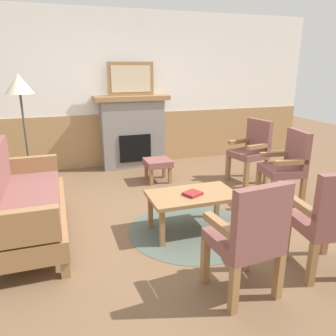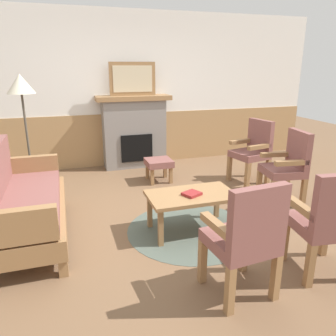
{
  "view_description": "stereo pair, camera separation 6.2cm",
  "coord_description": "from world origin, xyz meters",
  "px_view_note": "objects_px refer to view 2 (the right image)",
  "views": [
    {
      "loc": [
        -1.26,
        -3.39,
        1.78
      ],
      "look_at": [
        0.0,
        0.35,
        0.55
      ],
      "focal_mm": 35.23,
      "sensor_mm": 36.0,
      "label": 1
    },
    {
      "loc": [
        -1.2,
        -3.41,
        1.78
      ],
      "look_at": [
        0.0,
        0.35,
        0.55
      ],
      "focal_mm": 35.23,
      "sensor_mm": 36.0,
      "label": 2
    }
  ],
  "objects_px": {
    "coffee_table": "(192,198)",
    "book_on_table": "(192,194)",
    "framed_picture": "(133,79)",
    "armchair_front_center": "(328,219)",
    "armchair_near_fireplace": "(253,149)",
    "fireplace": "(134,131)",
    "footstool": "(159,164)",
    "armchair_front_left": "(246,235)",
    "armchair_by_window_left": "(288,164)",
    "couch": "(25,203)",
    "floor_lamp_by_couch": "(21,92)"
  },
  "relations": [
    {
      "from": "coffee_table",
      "to": "book_on_table",
      "type": "bearing_deg",
      "value": -110.64
    },
    {
      "from": "framed_picture",
      "to": "armchair_front_center",
      "type": "xyz_separation_m",
      "value": [
        0.86,
        -3.76,
        -1.02
      ]
    },
    {
      "from": "armchair_near_fireplace",
      "to": "armchair_front_center",
      "type": "relative_size",
      "value": 1.0
    },
    {
      "from": "fireplace",
      "to": "armchair_near_fireplace",
      "type": "xyz_separation_m",
      "value": [
        1.59,
        -1.4,
        -0.11
      ]
    },
    {
      "from": "footstool",
      "to": "armchair_near_fireplace",
      "type": "relative_size",
      "value": 0.41
    },
    {
      "from": "coffee_table",
      "to": "armchair_front_left",
      "type": "bearing_deg",
      "value": -90.76
    },
    {
      "from": "framed_picture",
      "to": "footstool",
      "type": "relative_size",
      "value": 2.0
    },
    {
      "from": "fireplace",
      "to": "armchair_front_center",
      "type": "relative_size",
      "value": 1.33
    },
    {
      "from": "fireplace",
      "to": "armchair_front_center",
      "type": "xyz_separation_m",
      "value": [
        0.86,
        -3.76,
        -0.11
      ]
    },
    {
      "from": "coffee_table",
      "to": "armchair_by_window_left",
      "type": "distance_m",
      "value": 1.55
    },
    {
      "from": "fireplace",
      "to": "book_on_table",
      "type": "height_order",
      "value": "fireplace"
    },
    {
      "from": "framed_picture",
      "to": "armchair_front_left",
      "type": "xyz_separation_m",
      "value": [
        0.05,
        -3.8,
        -1.02
      ]
    },
    {
      "from": "coffee_table",
      "to": "footstool",
      "type": "relative_size",
      "value": 2.4
    },
    {
      "from": "armchair_by_window_left",
      "to": "armchair_front_center",
      "type": "distance_m",
      "value": 1.64
    },
    {
      "from": "couch",
      "to": "armchair_front_left",
      "type": "relative_size",
      "value": 1.84
    },
    {
      "from": "book_on_table",
      "to": "coffee_table",
      "type": "bearing_deg",
      "value": 69.36
    },
    {
      "from": "footstool",
      "to": "armchair_by_window_left",
      "type": "bearing_deg",
      "value": -43.98
    },
    {
      "from": "fireplace",
      "to": "armchair_front_center",
      "type": "height_order",
      "value": "fireplace"
    },
    {
      "from": "book_on_table",
      "to": "footstool",
      "type": "height_order",
      "value": "book_on_table"
    },
    {
      "from": "coffee_table",
      "to": "armchair_near_fireplace",
      "type": "height_order",
      "value": "armchair_near_fireplace"
    },
    {
      "from": "armchair_front_center",
      "to": "footstool",
      "type": "bearing_deg",
      "value": 103.57
    },
    {
      "from": "framed_picture",
      "to": "couch",
      "type": "bearing_deg",
      "value": -126.62
    },
    {
      "from": "armchair_near_fireplace",
      "to": "floor_lamp_by_couch",
      "type": "distance_m",
      "value": 3.43
    },
    {
      "from": "fireplace",
      "to": "book_on_table",
      "type": "distance_m",
      "value": 2.68
    },
    {
      "from": "footstool",
      "to": "armchair_front_left",
      "type": "xyz_separation_m",
      "value": [
        -0.13,
        -2.85,
        0.25
      ]
    },
    {
      "from": "framed_picture",
      "to": "armchair_near_fireplace",
      "type": "relative_size",
      "value": 0.82
    },
    {
      "from": "fireplace",
      "to": "couch",
      "type": "bearing_deg",
      "value": -126.63
    },
    {
      "from": "armchair_front_left",
      "to": "floor_lamp_by_couch",
      "type": "xyz_separation_m",
      "value": [
        -1.74,
        2.8,
        0.91
      ]
    },
    {
      "from": "book_on_table",
      "to": "armchair_by_window_left",
      "type": "xyz_separation_m",
      "value": [
        1.52,
        0.39,
        0.08
      ]
    },
    {
      "from": "footstool",
      "to": "fireplace",
      "type": "bearing_deg",
      "value": 100.97
    },
    {
      "from": "framed_picture",
      "to": "footstool",
      "type": "xyz_separation_m",
      "value": [
        0.18,
        -0.94,
        -1.28
      ]
    },
    {
      "from": "fireplace",
      "to": "armchair_near_fireplace",
      "type": "distance_m",
      "value": 2.12
    },
    {
      "from": "book_on_table",
      "to": "footstool",
      "type": "relative_size",
      "value": 0.44
    },
    {
      "from": "book_on_table",
      "to": "armchair_front_left",
      "type": "distance_m",
      "value": 1.12
    },
    {
      "from": "couch",
      "to": "armchair_front_center",
      "type": "xyz_separation_m",
      "value": [
        2.53,
        -1.52,
        0.14
      ]
    },
    {
      "from": "couch",
      "to": "footstool",
      "type": "relative_size",
      "value": 4.5
    },
    {
      "from": "book_on_table",
      "to": "floor_lamp_by_couch",
      "type": "relative_size",
      "value": 0.11
    },
    {
      "from": "fireplace",
      "to": "coffee_table",
      "type": "height_order",
      "value": "fireplace"
    },
    {
      "from": "framed_picture",
      "to": "book_on_table",
      "type": "bearing_deg",
      "value": -88.87
    },
    {
      "from": "fireplace",
      "to": "book_on_table",
      "type": "xyz_separation_m",
      "value": [
        0.05,
        -2.68,
        -0.2
      ]
    },
    {
      "from": "book_on_table",
      "to": "armchair_by_window_left",
      "type": "bearing_deg",
      "value": 14.57
    },
    {
      "from": "footstool",
      "to": "floor_lamp_by_couch",
      "type": "relative_size",
      "value": 0.24
    },
    {
      "from": "fireplace",
      "to": "armchair_by_window_left",
      "type": "bearing_deg",
      "value": -55.49
    },
    {
      "from": "floor_lamp_by_couch",
      "to": "couch",
      "type": "bearing_deg",
      "value": -89.13
    },
    {
      "from": "footstool",
      "to": "armchair_by_window_left",
      "type": "xyz_separation_m",
      "value": [
        1.39,
        -1.34,
        0.25
      ]
    },
    {
      "from": "book_on_table",
      "to": "armchair_front_center",
      "type": "height_order",
      "value": "armchair_front_center"
    },
    {
      "from": "footstool",
      "to": "framed_picture",
      "type": "bearing_deg",
      "value": 100.97
    },
    {
      "from": "couch",
      "to": "armchair_front_left",
      "type": "height_order",
      "value": "same"
    },
    {
      "from": "footstool",
      "to": "armchair_front_center",
      "type": "bearing_deg",
      "value": -76.43
    },
    {
      "from": "armchair_by_window_left",
      "to": "footstool",
      "type": "bearing_deg",
      "value": 136.02
    }
  ]
}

